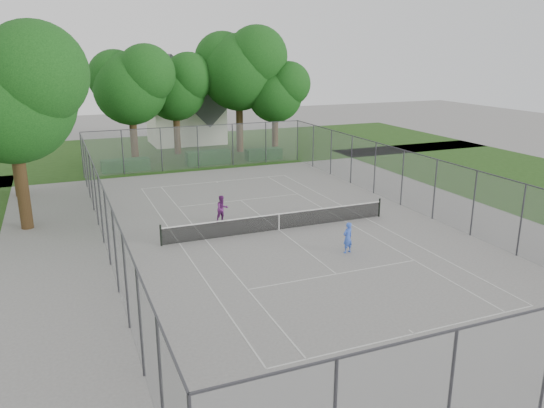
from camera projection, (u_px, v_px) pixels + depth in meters
name	position (u px, v px, depth m)	size (l,w,h in m)	color
ground	(279.00, 230.00, 28.78)	(120.00, 120.00, 0.00)	slate
grass_far	(175.00, 150.00, 51.88)	(60.00, 20.00, 0.00)	#1F4112
court_markings	(279.00, 230.00, 28.78)	(11.03, 23.83, 0.01)	silver
tennis_net	(279.00, 221.00, 28.64)	(12.87, 0.10, 1.10)	black
perimeter_fence	(279.00, 198.00, 28.28)	(18.08, 34.08, 3.52)	#38383D
tree_far_left	(131.00, 82.00, 43.76)	(6.93, 6.33, 9.96)	#372514
tree_far_midleft	(176.00, 85.00, 48.27)	(6.46, 5.90, 9.29)	#372514
tree_far_midright	(240.00, 66.00, 48.91)	(8.11, 7.41, 11.66)	#372514
tree_far_right	(276.00, 90.00, 49.35)	(5.89, 5.38, 8.47)	#372514
tree_side_back	(9.00, 93.00, 33.61)	(6.87, 6.27, 9.88)	#372514
tree_side_front	(11.00, 89.00, 26.97)	(7.59, 6.93, 10.91)	#372514
hedge_left	(126.00, 165.00, 42.81)	(3.80, 1.14, 0.95)	#164619
hedge_mid	(208.00, 157.00, 45.28)	(3.72, 1.06, 1.17)	#164619
hedge_right	(263.00, 154.00, 47.31)	(3.20, 1.17, 0.96)	#164619
house	(185.00, 108.00, 54.95)	(7.29, 5.65, 9.07)	silver
girl_player	(348.00, 238.00, 25.36)	(0.56, 0.37, 1.53)	blue
woman_player	(222.00, 209.00, 29.90)	(0.76, 0.59, 1.56)	#6D2571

